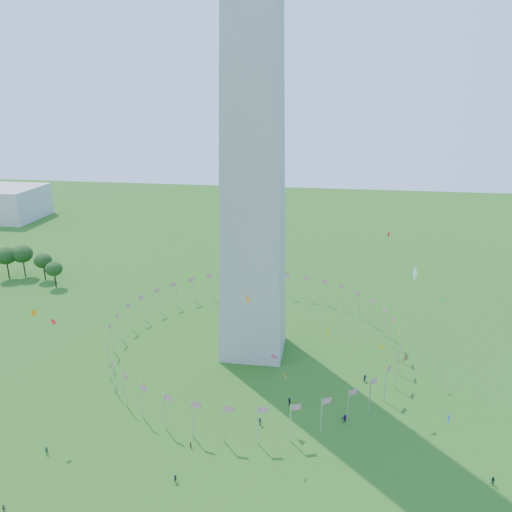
# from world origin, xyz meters

# --- Properties ---
(ground) EXTENTS (600.00, 600.00, 0.00)m
(ground) POSITION_xyz_m (0.00, 0.00, 0.00)
(ground) COLOR #215614
(ground) RESTS_ON ground
(washington_monument) EXTENTS (16.80, 16.80, 169.00)m
(washington_monument) POSITION_xyz_m (0.00, 50.00, 84.50)
(washington_monument) COLOR #B4B0A0
(washington_monument) RESTS_ON ground
(flag_ring) EXTENTS (80.24, 80.24, 9.00)m
(flag_ring) POSITION_xyz_m (-0.00, 50.00, 4.50)
(flag_ring) COLOR silver
(flag_ring) RESTS_ON ground
(crowd) EXTENTS (106.61, 77.34, 1.93)m
(crowd) POSITION_xyz_m (15.10, 0.31, 0.88)
(crowd) COLOR gray
(crowd) RESTS_ON ground
(kites_aloft) EXTENTS (126.12, 75.12, 39.91)m
(kites_aloft) POSITION_xyz_m (18.15, 22.92, 21.60)
(kites_aloft) COLOR #CC2699
(kites_aloft) RESTS_ON ground
(tree_line_west) EXTENTS (55.06, 15.96, 12.62)m
(tree_line_west) POSITION_xyz_m (-104.76, 91.20, 5.62)
(tree_line_west) COLOR #27511B
(tree_line_west) RESTS_ON ground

